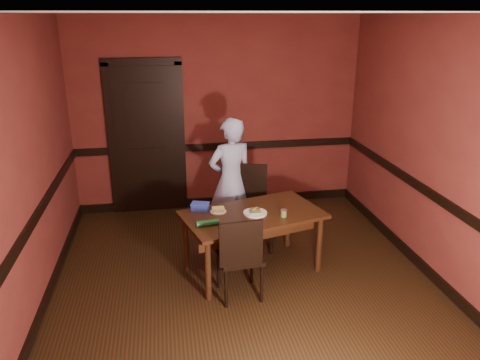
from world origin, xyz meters
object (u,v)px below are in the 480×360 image
object	(u,v)px
cheese_saucer	(218,210)
person	(231,180)
chair_far	(256,208)
chair_near	(239,255)
sauce_jar	(284,213)
sandwich_plate	(255,212)
dining_table	(252,242)
food_tub	(200,207)

from	to	relation	value
cheese_saucer	person	bearing A→B (deg)	71.36
chair_far	chair_near	size ratio (longest dim) A/B	1.11
sauce_jar	cheese_saucer	distance (m)	0.70
sauce_jar	chair_far	bearing A→B (deg)	101.32
chair_near	sauce_jar	xyz separation A→B (m)	(0.52, 0.32, 0.28)
sandwich_plate	sauce_jar	bearing A→B (deg)	-23.94
dining_table	cheese_saucer	xyz separation A→B (m)	(-0.36, 0.09, 0.36)
sauce_jar	food_tub	size ratio (longest dim) A/B	0.35
person	food_tub	bearing A→B (deg)	42.04
dining_table	sandwich_plate	bearing A→B (deg)	-53.54
chair_near	sandwich_plate	xyz separation A→B (m)	(0.24, 0.44, 0.26)
dining_table	cheese_saucer	bearing A→B (deg)	150.49
dining_table	chair_far	xyz separation A→B (m)	(0.16, 0.58, 0.15)
chair_far	chair_near	xyz separation A→B (m)	(-0.38, -1.04, -0.05)
chair_far	sauce_jar	bearing A→B (deg)	-61.27
chair_far	cheese_saucer	xyz separation A→B (m)	(-0.52, -0.49, 0.21)
sauce_jar	cheese_saucer	xyz separation A→B (m)	(-0.66, 0.23, -0.02)
chair_near	sauce_jar	bearing A→B (deg)	-153.54
sandwich_plate	sauce_jar	world-z (taller)	sauce_jar
dining_table	sauce_jar	xyz separation A→B (m)	(0.30, -0.14, 0.38)
dining_table	sauce_jar	world-z (taller)	sauce_jar
person	cheese_saucer	bearing A→B (deg)	57.15
dining_table	food_tub	world-z (taller)	food_tub
person	sandwich_plate	xyz separation A→B (m)	(0.14, -0.84, -0.07)
chair_near	sandwich_plate	world-z (taller)	chair_near
food_tub	chair_near	bearing A→B (deg)	-45.11
food_tub	person	bearing A→B (deg)	74.01
sandwich_plate	cheese_saucer	xyz separation A→B (m)	(-0.38, 0.11, 0.00)
dining_table	person	distance (m)	0.94
chair_near	cheese_saucer	bearing A→B (deg)	-80.54
person	dining_table	bearing A→B (deg)	83.48
cheese_saucer	sauce_jar	bearing A→B (deg)	-19.20
chair_far	person	distance (m)	0.46
food_tub	chair_far	bearing A→B (deg)	47.70
dining_table	chair_near	world-z (taller)	chair_near
sauce_jar	food_tub	bearing A→B (deg)	159.49
chair_far	sandwich_plate	world-z (taller)	chair_far
chair_near	cheese_saucer	size ratio (longest dim) A/B	5.21
chair_near	cheese_saucer	xyz separation A→B (m)	(-0.14, 0.55, 0.26)
chair_far	cheese_saucer	size ratio (longest dim) A/B	5.76
chair_near	sandwich_plate	bearing A→B (deg)	-123.63
chair_far	sauce_jar	xyz separation A→B (m)	(0.14, -0.72, 0.23)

